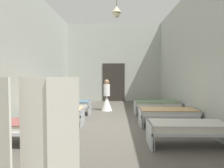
{
  "coord_description": "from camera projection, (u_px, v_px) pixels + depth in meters",
  "views": [
    {
      "loc": [
        0.17,
        -6.83,
        1.74
      ],
      "look_at": [
        0.0,
        1.29,
        1.34
      ],
      "focal_mm": 32.94,
      "sensor_mm": 36.0,
      "label": 1
    }
  ],
  "objects": [
    {
      "name": "bed_right_row_2",
      "position": [
        157.0,
        104.0,
        8.75
      ],
      "size": [
        1.9,
        0.84,
        0.57
      ],
      "color": "#B7BCC1",
      "rests_on": "ground"
    },
    {
      "name": "bed_right_row_1",
      "position": [
        168.0,
        113.0,
        6.85
      ],
      "size": [
        1.9,
        0.84,
        0.57
      ],
      "color": "#B7BCC1",
      "rests_on": "ground"
    },
    {
      "name": "privacy_screen",
      "position": [
        33.0,
        140.0,
        2.76
      ],
      "size": [
        1.24,
        0.23,
        1.7
      ],
      "rotation": [
        0.0,
        0.0,
        -0.21
      ],
      "color": "silver",
      "rests_on": "ground"
    },
    {
      "name": "ground_plane",
      "position": [
        111.0,
        127.0,
        6.92
      ],
      "size": [
        6.5,
        13.07,
        0.1
      ],
      "primitive_type": "cube",
      "color": "#59544C"
    },
    {
      "name": "nurse_near_aisle",
      "position": [
        107.0,
        99.0,
        9.7
      ],
      "size": [
        0.52,
        0.52,
        1.49
      ],
      "rotation": [
        0.0,
        0.0,
        1.09
      ],
      "color": "white",
      "rests_on": "ground"
    },
    {
      "name": "bed_left_row_1",
      "position": [
        55.0,
        112.0,
        6.93
      ],
      "size": [
        1.9,
        0.84,
        0.57
      ],
      "color": "#B7BCC1",
      "rests_on": "ground"
    },
    {
      "name": "bed_left_row_2",
      "position": [
        68.0,
        104.0,
        8.83
      ],
      "size": [
        1.9,
        0.84,
        0.57
      ],
      "color": "#B7BCC1",
      "rests_on": "ground"
    },
    {
      "name": "bed_right_row_0",
      "position": [
        188.0,
        128.0,
        4.96
      ],
      "size": [
        1.9,
        0.84,
        0.57
      ],
      "color": "#B7BCC1",
      "rests_on": "ground"
    },
    {
      "name": "bed_left_row_0",
      "position": [
        32.0,
        127.0,
        5.04
      ],
      "size": [
        1.9,
        0.84,
        0.57
      ],
      "color": "#B7BCC1",
      "rests_on": "ground"
    },
    {
      "name": "room_shell",
      "position": [
        112.0,
        55.0,
        8.09
      ],
      "size": [
        6.3,
        12.67,
        4.93
      ],
      "color": "#B2B7AD",
      "rests_on": "ground"
    }
  ]
}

